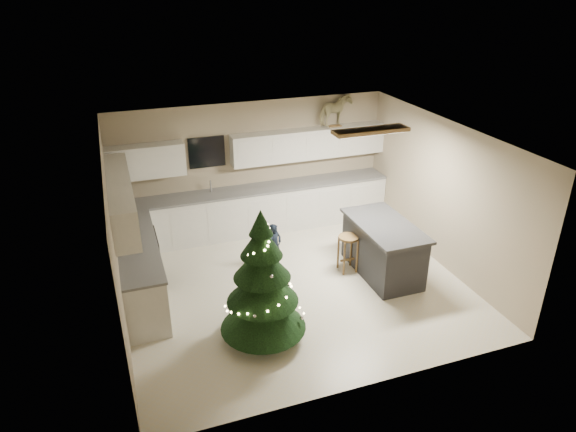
# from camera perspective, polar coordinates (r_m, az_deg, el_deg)

# --- Properties ---
(ground_plane) EXTENTS (5.50, 5.50, 0.00)m
(ground_plane) POSITION_cam_1_polar(r_m,az_deg,el_deg) (8.79, 0.77, -7.72)
(ground_plane) COLOR beige
(room_shell) EXTENTS (5.52, 5.02, 2.61)m
(room_shell) POSITION_cam_1_polar(r_m,az_deg,el_deg) (7.98, 0.99, 2.91)
(room_shell) COLOR gray
(room_shell) RESTS_ON ground_plane
(cabinetry) EXTENTS (5.50, 3.20, 2.00)m
(cabinetry) POSITION_cam_1_polar(r_m,az_deg,el_deg) (9.60, -7.74, 0.24)
(cabinetry) COLOR silver
(cabinetry) RESTS_ON ground_plane
(island) EXTENTS (0.90, 1.70, 0.95)m
(island) POSITION_cam_1_polar(r_m,az_deg,el_deg) (9.06, 10.50, -3.55)
(island) COLOR black
(island) RESTS_ON ground_plane
(bar_stool) EXTENTS (0.35, 0.35, 0.67)m
(bar_stool) POSITION_cam_1_polar(r_m,az_deg,el_deg) (9.02, 6.70, -3.20)
(bar_stool) COLOR brown
(bar_stool) RESTS_ON ground_plane
(christmas_tree) EXTENTS (1.28, 1.23, 2.04)m
(christmas_tree) POSITION_cam_1_polar(r_m,az_deg,el_deg) (7.20, -2.86, -8.01)
(christmas_tree) COLOR #3F2816
(christmas_tree) RESTS_ON ground_plane
(toddler) EXTENTS (0.36, 0.33, 0.83)m
(toddler) POSITION_cam_1_polar(r_m,az_deg,el_deg) (9.14, -1.47, -3.29)
(toddler) COLOR black
(toddler) RESTS_ON ground_plane
(rocking_horse) EXTENTS (0.77, 0.56, 0.62)m
(rocking_horse) POSITION_cam_1_polar(r_m,az_deg,el_deg) (10.46, 5.25, 11.56)
(rocking_horse) COLOR brown
(rocking_horse) RESTS_ON cabinetry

